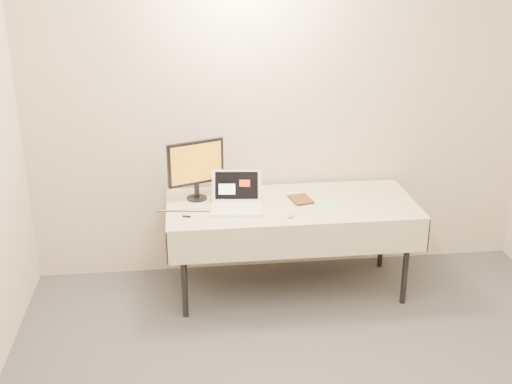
{
  "coord_description": "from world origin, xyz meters",
  "views": [
    {
      "loc": [
        -0.78,
        -2.33,
        2.56
      ],
      "look_at": [
        -0.27,
        1.99,
        0.86
      ],
      "focal_mm": 45.0,
      "sensor_mm": 36.0,
      "label": 1
    }
  ],
  "objects": [
    {
      "name": "book",
      "position": [
        0.01,
        2.07,
        0.84
      ],
      "size": [
        0.15,
        0.05,
        0.2
      ],
      "primitive_type": "imported",
      "rotation": [
        0.0,
        0.0,
        0.21
      ],
      "color": "#914F1A",
      "rests_on": "table"
    },
    {
      "name": "clicker",
      "position": [
        -0.05,
        1.8,
        0.75
      ],
      "size": [
        0.07,
        0.11,
        0.02
      ],
      "primitive_type": "ellipsoid",
      "rotation": [
        0.0,
        0.0,
        -0.2
      ],
      "color": "silver",
      "rests_on": "table"
    },
    {
      "name": "monitor",
      "position": [
        -0.7,
        2.21,
        1.01
      ],
      "size": [
        0.42,
        0.2,
        0.46
      ],
      "rotation": [
        0.0,
        0.0,
        0.37
      ],
      "color": "black",
      "rests_on": "table"
    },
    {
      "name": "back_wall",
      "position": [
        0.0,
        2.5,
        1.35
      ],
      "size": [
        4.0,
        0.1,
        2.7
      ],
      "primitive_type": "cube",
      "color": "beige",
      "rests_on": "ground"
    },
    {
      "name": "table",
      "position": [
        0.0,
        2.05,
        0.68
      ],
      "size": [
        1.86,
        0.81,
        0.74
      ],
      "color": "black",
      "rests_on": "ground"
    },
    {
      "name": "alarm_clock",
      "position": [
        -0.31,
        2.35,
        0.76
      ],
      "size": [
        0.13,
        0.07,
        0.05
      ],
      "rotation": [
        0.0,
        0.0,
        0.13
      ],
      "color": "black",
      "rests_on": "table"
    },
    {
      "name": "paper_form",
      "position": [
        0.25,
        1.98,
        0.74
      ],
      "size": [
        0.23,
        0.33,
        0.0
      ],
      "primitive_type": "cube",
      "rotation": [
        0.0,
        0.0,
        -0.39
      ],
      "color": "#B0DCAF",
      "rests_on": "table"
    },
    {
      "name": "laptop",
      "position": [
        -0.42,
        2.02,
        0.8
      ],
      "size": [
        0.4,
        0.38,
        0.25
      ],
      "rotation": [
        0.0,
        0.0,
        -0.11
      ],
      "color": "white",
      "rests_on": "table"
    },
    {
      "name": "usb_dongle",
      "position": [
        -0.78,
        1.87,
        0.74
      ],
      "size": [
        0.06,
        0.04,
        0.01
      ],
      "primitive_type": "cube",
      "rotation": [
        0.0,
        0.0,
        -0.31
      ],
      "color": "black",
      "rests_on": "table"
    }
  ]
}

